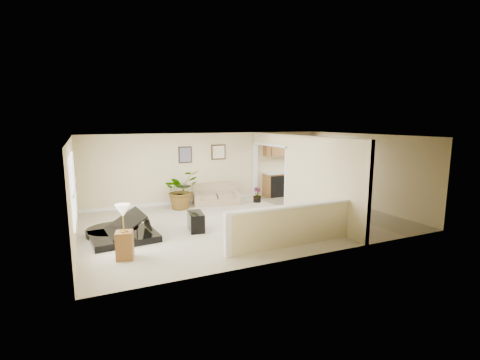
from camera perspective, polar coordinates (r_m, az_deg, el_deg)
name	(u,v)px	position (r m, az deg, el deg)	size (l,w,h in m)	color
floor	(245,221)	(10.31, 0.86, -6.79)	(9.00, 9.00, 0.00)	beige
back_wall	(211,167)	(12.78, -4.84, 2.09)	(9.00, 0.04, 2.50)	beige
front_wall	(306,201)	(7.48, 10.70, -3.39)	(9.00, 0.04, 2.50)	beige
left_wall	(73,192)	(9.11, -25.69, -1.85)	(0.04, 6.00, 2.50)	beige
right_wall	(365,171)	(12.60, 19.76, 1.45)	(0.04, 6.00, 2.50)	beige
ceiling	(245,136)	(9.90, 0.90, 7.22)	(9.00, 6.00, 0.04)	silver
kitchen_vinyl	(331,210)	(11.95, 14.73, -4.81)	(2.70, 6.00, 0.01)	gray
interior_partition	(293,175)	(11.12, 8.75, 0.74)	(0.18, 5.99, 2.50)	beige
pony_half_wall	(290,225)	(8.27, 8.19, -7.31)	(3.42, 0.22, 1.00)	beige
left_window	(73,188)	(8.59, -25.75, -1.15)	(0.05, 2.15, 1.45)	white
wall_art_left	(185,155)	(12.42, -8.97, 4.11)	(0.48, 0.04, 0.58)	#331F12
wall_mirror	(218,152)	(12.80, -3.56, 4.60)	(0.55, 0.04, 0.55)	#331F12
kitchen_cabinets	(289,173)	(13.98, 7.98, 1.10)	(2.36, 0.65, 2.33)	brown
piano	(120,214)	(9.21, -19.04, -5.37)	(1.93, 1.99, 1.47)	black
piano_bench	(196,221)	(9.50, -7.26, -6.76)	(0.37, 0.74, 0.49)	black
loveseat	(216,194)	(12.51, -4.02, -2.24)	(1.80, 1.23, 0.92)	tan
accent_table	(184,193)	(12.21, -9.22, -2.13)	(0.49, 0.49, 0.71)	black
palm_plant	(181,190)	(11.85, -9.69, -1.61)	(1.47, 1.39, 1.29)	black
small_plant	(257,196)	(12.68, 2.82, -2.62)	(0.31, 0.31, 0.54)	black
lamp_stand	(124,236)	(7.86, -18.47, -8.71)	(0.42, 0.42, 1.20)	brown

